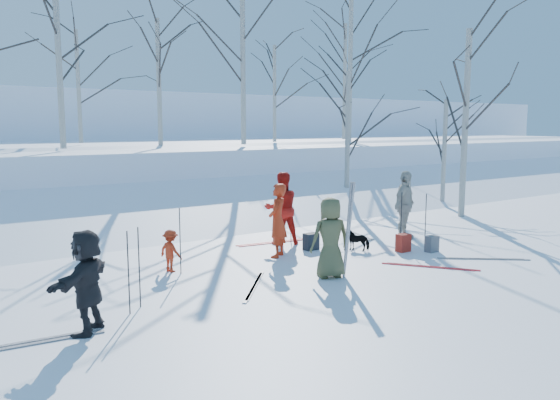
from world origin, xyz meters
TOP-DOWN VIEW (x-y plane):
  - ground at (0.00, 0.00)m, footprint 120.00×120.00m
  - snow_ramp at (0.00, 7.00)m, footprint 70.00×9.49m
  - snow_plateau at (0.00, 17.00)m, footprint 70.00×18.00m
  - far_hill at (0.00, 38.00)m, footprint 90.00×30.00m
  - skier_olive_center at (-0.18, -0.48)m, footprint 0.89×0.71m
  - skier_red_north at (-0.07, 1.50)m, footprint 0.73×0.70m
  - skier_redor_behind at (0.77, 2.54)m, footprint 1.04×0.90m
  - skier_red_seated at (-2.58, 1.69)m, footprint 0.51×0.64m
  - skier_cream_east at (3.75, 1.21)m, footprint 1.14×0.78m
  - skier_grey_west at (-4.89, -0.71)m, footprint 1.29×1.32m
  - dog at (1.90, 0.96)m, footprint 0.54×0.64m
  - upright_ski_left at (0.06, -0.72)m, footprint 0.12×0.17m
  - upright_ski_right at (0.11, -0.70)m, footprint 0.13×0.23m
  - ski_pair_a at (3.59, -1.32)m, footprint 2.05×2.09m
  - ski_pair_b at (2.06, -1.09)m, footprint 2.02×2.09m
  - ski_pair_c at (-1.72, -0.16)m, footprint 2.08×2.10m
  - ski_pair_d at (-5.66, -0.69)m, footprint 0.58×1.94m
  - ski_pair_e at (0.65, 2.80)m, footprint 0.71×1.95m
  - ski_pair_f at (3.17, 2.47)m, footprint 1.07×1.99m
  - ski_pole_a at (-3.88, -0.08)m, footprint 0.02×0.02m
  - ski_pole_b at (-2.48, 1.43)m, footprint 0.02×0.02m
  - ski_pole_c at (3.11, 0.73)m, footprint 0.02×0.02m
  - ski_pole_d at (3.38, 0.19)m, footprint 0.02×0.02m
  - ski_pole_e at (-4.14, -0.30)m, footprint 0.02×0.02m
  - ski_pole_f at (1.07, 2.57)m, footprint 0.02×0.02m
  - ski_pole_g at (0.65, 2.39)m, footprint 0.02×0.02m
  - backpack_red at (2.68, 0.24)m, footprint 0.32×0.22m
  - backpack_grey at (3.22, -0.17)m, footprint 0.30×0.20m
  - backpack_dark at (0.99, 1.63)m, footprint 0.34×0.24m
  - birch_plateau_a at (7.41, 12.71)m, footprint 3.68×3.68m
  - birch_plateau_b at (-0.51, 16.05)m, footprint 3.96×3.96m
  - birch_plateau_c at (13.29, 14.55)m, footprint 4.95×4.95m
  - birch_plateau_e at (4.50, 10.63)m, footprint 5.42×5.42m
  - birch_plateau_f at (-2.51, 10.56)m, footprint 4.87×4.87m
  - birch_plateau_i at (1.24, 11.38)m, footprint 3.91×3.91m
  - birch_plateau_j at (10.75, 11.27)m, footprint 5.87×5.87m
  - birch_edge_b at (7.99, 2.63)m, footprint 4.78×4.78m
  - birch_edge_c at (9.53, 4.64)m, footprint 3.33×3.33m
  - birch_edge_e at (6.37, 6.44)m, footprint 4.01×4.01m

SIDE VIEW (x-z plane):
  - ground at x=0.00m, z-range 0.00..0.00m
  - ski_pair_a at x=3.59m, z-range 0.00..0.02m
  - ski_pair_b at x=2.06m, z-range 0.00..0.02m
  - ski_pair_c at x=-1.72m, z-range 0.00..0.02m
  - ski_pair_d at x=-5.66m, z-range 0.00..0.02m
  - ski_pair_e at x=0.65m, z-range 0.00..0.02m
  - ski_pair_f at x=3.17m, z-range 0.00..0.02m
  - snow_ramp at x=0.00m, z-range -1.91..2.21m
  - backpack_grey at x=3.22m, z-range 0.00..0.38m
  - backpack_dark at x=0.99m, z-range 0.00..0.40m
  - backpack_red at x=2.68m, z-range 0.00..0.42m
  - dog at x=1.90m, z-range 0.00..0.50m
  - skier_red_seated at x=-2.58m, z-range 0.00..0.87m
  - ski_pole_a at x=-3.88m, z-range 0.00..1.34m
  - ski_pole_b at x=-2.48m, z-range 0.00..1.34m
  - ski_pole_c at x=3.11m, z-range 0.00..1.34m
  - ski_pole_d at x=3.38m, z-range 0.00..1.34m
  - ski_pole_e at x=-4.14m, z-range 0.00..1.34m
  - ski_pole_f at x=1.07m, z-range 0.00..1.34m
  - ski_pole_g at x=0.65m, z-range 0.00..1.34m
  - skier_grey_west at x=-4.89m, z-range 0.00..1.51m
  - skier_olive_center at x=-0.18m, z-range 0.00..1.59m
  - skier_red_north at x=-0.07m, z-range 0.00..1.68m
  - skier_cream_east at x=3.75m, z-range 0.00..1.80m
  - skier_redor_behind at x=0.77m, z-range 0.00..1.82m
  - upright_ski_left at x=0.06m, z-range 0.00..1.90m
  - upright_ski_right at x=0.11m, z-range 0.00..1.90m
  - snow_plateau at x=0.00m, z-range -0.10..2.10m
  - birch_edge_c at x=9.53m, z-range 0.00..3.91m
  - far_hill at x=0.00m, z-range -1.00..5.00m
  - birch_edge_e at x=6.37m, z-range 0.00..4.88m
  - birch_edge_b at x=7.99m, z-range 0.00..5.97m
  - birch_plateau_a at x=7.41m, z-range 2.20..6.60m
  - birch_plateau_i at x=1.24m, z-range 2.20..6.92m
  - birch_plateau_b at x=-0.51m, z-range 2.20..7.00m
  - birch_plateau_f at x=-2.51m, z-range 2.20..8.30m
  - birch_plateau_c at x=13.29m, z-range 2.20..8.42m
  - birch_plateau_e at x=4.50m, z-range 2.20..9.09m
  - birch_plateau_j at x=10.75m, z-range 2.20..9.73m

